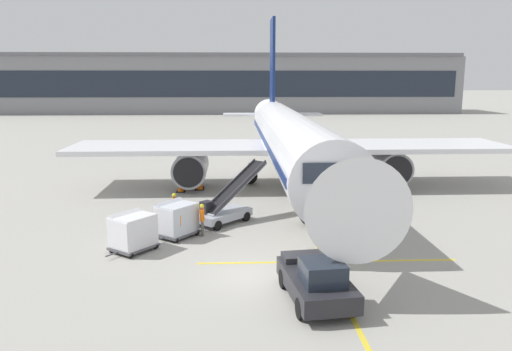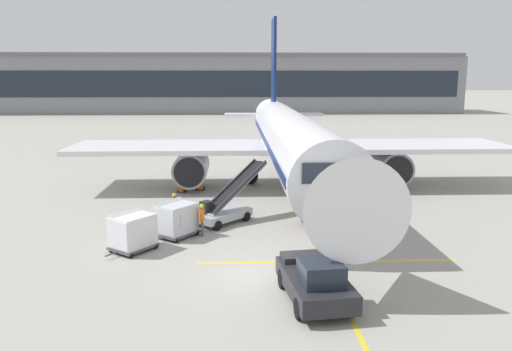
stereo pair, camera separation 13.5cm
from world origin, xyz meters
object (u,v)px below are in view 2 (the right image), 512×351
(ground_crew_marshaller, at_px, (202,218))
(safety_cone_wingtip, at_px, (181,187))
(belt_loader, at_px, (225,207))
(baggage_cart_lead, at_px, (176,218))
(ground_crew_by_carts, at_px, (175,206))
(ground_crew_by_loader, at_px, (177,222))
(safety_cone_engine_keepout, at_px, (200,185))
(pushback_tug, at_px, (315,281))
(parked_airplane, at_px, (291,140))
(baggage_cart_second, at_px, (132,231))
(safety_cone_nose_mark, at_px, (201,183))

(ground_crew_marshaller, relative_size, safety_cone_wingtip, 2.41)
(belt_loader, distance_m, baggage_cart_lead, 3.65)
(belt_loader, bearing_deg, ground_crew_marshaller, -115.35)
(belt_loader, distance_m, ground_crew_by_carts, 2.96)
(ground_crew_by_loader, bearing_deg, safety_cone_engine_keepout, 88.37)
(pushback_tug, distance_m, ground_crew_by_loader, 9.63)
(baggage_cart_lead, height_order, safety_cone_engine_keepout, baggage_cart_lead)
(baggage_cart_lead, bearing_deg, safety_cone_wingtip, 94.61)
(parked_airplane, height_order, safety_cone_wingtip, parked_airplane)
(baggage_cart_second, bearing_deg, ground_crew_by_loader, 36.06)
(baggage_cart_lead, relative_size, safety_cone_engine_keepout, 3.41)
(safety_cone_engine_keepout, bearing_deg, parked_airplane, 7.93)
(belt_loader, xyz_separation_m, safety_cone_nose_mark, (-2.12, 9.64, -0.57))
(ground_crew_by_carts, height_order, ground_crew_marshaller, same)
(ground_crew_by_carts, xyz_separation_m, ground_crew_marshaller, (1.77, -2.62, 0.00))
(safety_cone_engine_keepout, height_order, safety_cone_nose_mark, safety_cone_engine_keepout)
(belt_loader, xyz_separation_m, baggage_cart_second, (-4.44, -4.73, 0.09))
(ground_crew_by_carts, bearing_deg, parked_airplane, 51.37)
(belt_loader, distance_m, baggage_cart_second, 6.49)
(ground_crew_marshaller, bearing_deg, belt_loader, 64.65)
(baggage_cart_lead, distance_m, baggage_cart_second, 2.84)
(pushback_tug, bearing_deg, ground_crew_by_loader, 128.97)
(ground_crew_by_carts, relative_size, safety_cone_engine_keepout, 2.25)
(baggage_cart_lead, bearing_deg, ground_crew_by_loader, -79.97)
(pushback_tug, distance_m, safety_cone_nose_mark, 21.20)
(pushback_tug, height_order, ground_crew_marshaller, pushback_tug)
(ground_crew_by_carts, bearing_deg, baggage_cart_lead, -81.92)
(ground_crew_marshaller, relative_size, safety_cone_engine_keepout, 2.25)
(ground_crew_by_carts, xyz_separation_m, safety_cone_nose_mark, (0.83, 9.52, -0.66))
(ground_crew_by_carts, bearing_deg, pushback_tug, -58.92)
(parked_airplane, height_order, safety_cone_nose_mark, parked_airplane)
(pushback_tug, bearing_deg, baggage_cart_lead, 127.07)
(parked_airplane, distance_m, pushback_tug, 20.81)
(safety_cone_nose_mark, bearing_deg, pushback_tug, -74.33)
(baggage_cart_second, bearing_deg, safety_cone_wingtip, 85.56)
(belt_loader, xyz_separation_m, ground_crew_by_loader, (-2.45, -3.29, 0.08))
(belt_loader, distance_m, safety_cone_wingtip, 8.86)
(belt_loader, distance_m, ground_crew_marshaller, 2.77)
(baggage_cart_lead, xyz_separation_m, pushback_tug, (6.18, -8.18, -0.17))
(pushback_tug, relative_size, ground_crew_marshaller, 2.66)
(belt_loader, height_order, ground_crew_by_carts, belt_loader)
(baggage_cart_lead, xyz_separation_m, safety_cone_wingtip, (-0.87, 10.75, -0.65))
(ground_crew_marshaller, bearing_deg, safety_cone_nose_mark, 94.39)
(ground_crew_marshaller, distance_m, safety_cone_engine_keepout, 11.41)
(belt_loader, relative_size, baggage_cart_second, 1.74)
(baggage_cart_lead, bearing_deg, safety_cone_engine_keepout, 87.66)
(belt_loader, height_order, pushback_tug, belt_loader)
(parked_airplane, bearing_deg, belt_loader, -116.05)
(belt_loader, relative_size, ground_crew_by_carts, 2.64)
(baggage_cart_lead, height_order, safety_cone_wingtip, baggage_cart_lead)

